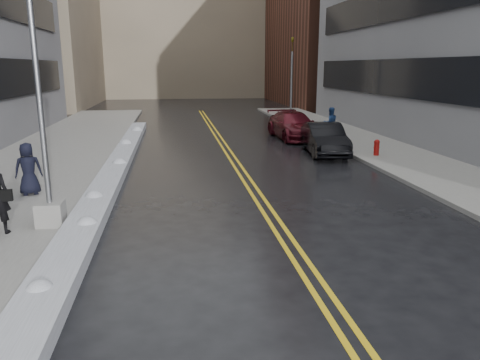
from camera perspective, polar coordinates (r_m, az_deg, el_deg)
name	(u,v)px	position (r m, az deg, el deg)	size (l,w,h in m)	color
ground	(183,253)	(10.73, -6.90, -8.84)	(160.00, 160.00, 0.00)	black
sidewalk_west	(38,166)	(21.09, -23.42, 1.55)	(5.50, 50.00, 0.15)	gray
sidewalk_east	(397,156)	(22.71, 18.54, 2.76)	(4.00, 50.00, 0.15)	gray
lane_line_left	(232,162)	(20.49, -1.01, 2.15)	(0.12, 50.00, 0.01)	gold
lane_line_right	(239,162)	(20.53, -0.18, 2.18)	(0.12, 50.00, 0.01)	gold
snow_ridge	(114,172)	(18.49, -15.14, 0.94)	(0.90, 30.00, 0.34)	silver
building_west_far	(21,18)	(56.29, -25.16, 17.43)	(14.00, 22.00, 18.00)	gray
building_far	(185,16)	(70.30, -6.72, 19.21)	(36.00, 16.00, 22.00)	gray
lamppost	(43,132)	(12.44, -22.93, 5.40)	(0.65, 0.65, 7.62)	gray
fire_hydrant	(377,147)	(22.20, 16.32, 3.93)	(0.26, 0.26, 0.73)	maroon
traffic_signal	(291,76)	(35.01, 6.30, 12.45)	(0.16, 0.20, 6.00)	gray
pedestrian_c	(28,169)	(16.05, -24.41, 1.25)	(0.81, 0.53, 1.66)	black
pedestrian_east	(330,123)	(26.77, 10.95, 6.83)	(0.85, 0.66, 1.74)	navy
car_black	(324,139)	(22.64, 10.26, 4.95)	(1.58, 4.53, 1.49)	black
car_maroon	(293,125)	(27.51, 6.53, 6.62)	(2.13, 5.24, 1.52)	#470B14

